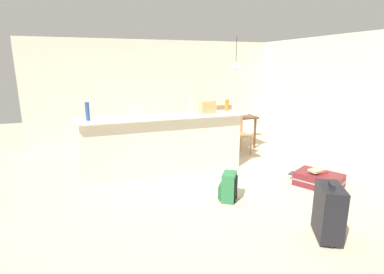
% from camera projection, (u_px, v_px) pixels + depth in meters
% --- Properties ---
extents(ground_plane, '(13.00, 13.00, 0.05)m').
position_uv_depth(ground_plane, '(206.00, 177.00, 5.28)').
color(ground_plane, '#BCAD8E').
extents(wall_back, '(6.60, 0.10, 2.50)m').
position_uv_depth(wall_back, '(162.00, 90.00, 7.76)').
color(wall_back, beige).
rests_on(wall_back, ground_plane).
extents(wall_right, '(0.10, 6.00, 2.50)m').
position_uv_depth(wall_right, '(335.00, 97.00, 6.26)').
color(wall_right, beige).
rests_on(wall_right, ground_plane).
extents(partition_half_wall, '(2.80, 0.20, 1.02)m').
position_uv_depth(partition_half_wall, '(166.00, 147.00, 5.21)').
color(partition_half_wall, beige).
rests_on(partition_half_wall, ground_plane).
extents(bar_countertop, '(2.96, 0.40, 0.05)m').
position_uv_depth(bar_countertop, '(166.00, 117.00, 5.08)').
color(bar_countertop, white).
rests_on(bar_countertop, partition_half_wall).
extents(bottle_blue, '(0.07, 0.07, 0.28)m').
position_uv_depth(bottle_blue, '(87.00, 111.00, 4.57)').
color(bottle_blue, '#284C89').
rests_on(bottle_blue, bar_countertop).
extents(bottle_clear, '(0.06, 0.06, 0.21)m').
position_uv_depth(bottle_clear, '(139.00, 110.00, 4.96)').
color(bottle_clear, silver).
rests_on(bottle_clear, bar_countertop).
extents(bottle_white, '(0.06, 0.06, 0.23)m').
position_uv_depth(bottle_white, '(191.00, 107.00, 5.20)').
color(bottle_white, silver).
rests_on(bottle_white, bar_countertop).
extents(bottle_amber, '(0.08, 0.08, 0.21)m').
position_uv_depth(bottle_amber, '(227.00, 105.00, 5.53)').
color(bottle_amber, '#9E661E').
rests_on(bottle_amber, bar_countertop).
extents(grocery_bag, '(0.26, 0.18, 0.22)m').
position_uv_depth(grocery_bag, '(207.00, 107.00, 5.24)').
color(grocery_bag, tan).
rests_on(grocery_bag, bar_countertop).
extents(dining_table, '(1.10, 0.80, 0.74)m').
position_uv_depth(dining_table, '(230.00, 120.00, 6.97)').
color(dining_table, '#4C331E').
rests_on(dining_table, ground_plane).
extents(dining_chair_near_partition, '(0.48, 0.48, 0.93)m').
position_uv_depth(dining_chair_near_partition, '(238.00, 130.00, 6.45)').
color(dining_chair_near_partition, '#9E754C').
rests_on(dining_chair_near_partition, ground_plane).
extents(dining_chair_far_side, '(0.40, 0.40, 0.93)m').
position_uv_depth(dining_chair_far_side, '(222.00, 121.00, 7.53)').
color(dining_chair_far_side, '#9E754C').
rests_on(dining_chair_far_side, ground_plane).
extents(pendant_lamp, '(0.34, 0.34, 0.72)m').
position_uv_depth(pendant_lamp, '(236.00, 65.00, 6.67)').
color(pendant_lamp, black).
extents(suitcase_flat_maroon, '(0.76, 0.89, 0.22)m').
position_uv_depth(suitcase_flat_maroon, '(319.00, 180.00, 4.79)').
color(suitcase_flat_maroon, maroon).
rests_on(suitcase_flat_maroon, ground_plane).
extents(backpack_green, '(0.33, 0.34, 0.42)m').
position_uv_depth(backpack_green, '(228.00, 187.00, 4.28)').
color(backpack_green, '#286B3D').
rests_on(backpack_green, ground_plane).
extents(suitcase_upright_black, '(0.42, 0.50, 0.67)m').
position_uv_depth(suitcase_upright_black, '(329.00, 211.00, 3.31)').
color(suitcase_upright_black, black).
rests_on(suitcase_upright_black, ground_plane).
extents(book_stack, '(0.32, 0.20, 0.06)m').
position_uv_depth(book_stack, '(318.00, 171.00, 4.78)').
color(book_stack, '#AD2D2D').
rests_on(book_stack, suitcase_flat_maroon).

